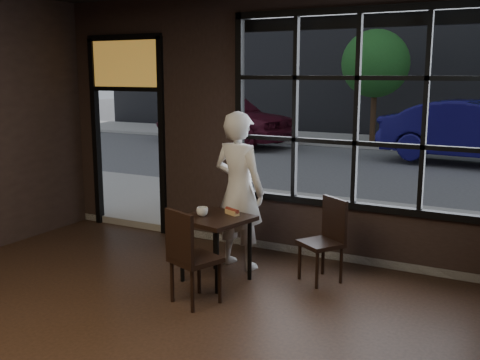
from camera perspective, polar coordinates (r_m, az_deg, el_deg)
The scene contains 12 objects.
window_frame at distance 6.52m, azimuth 11.77°, elevation 6.90°, with size 3.06×0.12×2.28m, color black.
stained_transom at distance 8.09m, azimuth -11.55°, elevation 11.53°, with size 1.20×0.06×0.70m, color orange.
street_asphalt at distance 27.00m, azimuth 21.76°, elevation 5.33°, with size 60.00×41.00×0.04m, color #545456.
cafe_table at distance 6.10m, azimuth -2.46°, elevation -6.98°, with size 0.66×0.66×0.72m, color black.
chair_near at distance 5.51m, azimuth -4.55°, elevation -7.71°, with size 0.41×0.41×0.95m, color black.
chair_window at distance 6.10m, azimuth 8.20°, elevation -6.13°, with size 0.39×0.39×0.91m, color black.
man at distance 6.40m, azimuth -0.11°, elevation -1.07°, with size 0.66×0.43×1.81m, color silver.
hotdog at distance 6.08m, azimuth -0.80°, elevation -3.26°, with size 0.20×0.08×0.06m, color tan, non-canonical shape.
cup at distance 6.02m, azimuth -3.86°, elevation -3.22°, with size 0.12×0.12×0.10m, color silver.
navy_car at distance 14.64m, azimuth 22.87°, elevation 4.56°, with size 1.55×4.46×1.47m, color #0E0B46.
maroon_car at distance 17.45m, azimuth -1.59°, elevation 6.45°, with size 1.85×4.59×1.57m, color #4B0F1F.
tree_left at distance 17.99m, azimuth 13.59°, elevation 11.39°, with size 2.07×2.07×3.52m.
Camera 1 is at (3.05, -2.74, 2.23)m, focal length 42.00 mm.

